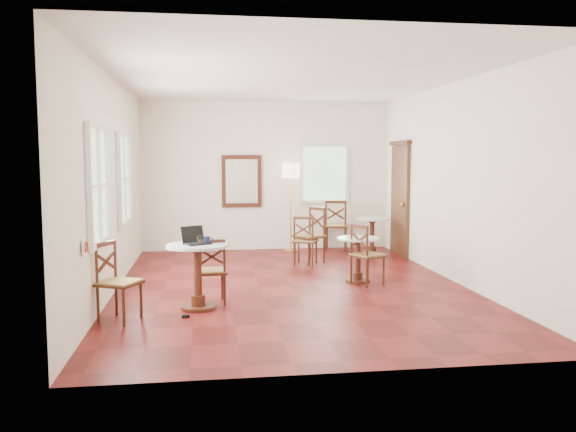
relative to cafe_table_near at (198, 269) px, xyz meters
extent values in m
plane|color=#5E1010|center=(1.33, 1.13, -0.50)|extent=(7.00, 7.00, 0.00)
cube|color=white|center=(1.33, 4.63, 1.00)|extent=(5.00, 0.02, 3.00)
cube|color=white|center=(1.33, -2.37, 1.00)|extent=(5.00, 0.02, 3.00)
cube|color=white|center=(-1.17, 1.13, 1.00)|extent=(0.02, 7.00, 3.00)
cube|color=white|center=(3.83, 1.13, 1.00)|extent=(0.02, 7.00, 3.00)
cube|color=white|center=(1.33, 1.13, 2.50)|extent=(5.00, 7.00, 0.02)
cube|color=#532F17|center=(3.79, 3.53, 0.55)|extent=(0.06, 0.90, 2.10)
cube|color=#451F11|center=(3.77, 3.53, 1.65)|extent=(0.08, 1.02, 0.08)
sphere|color=#BF8C3F|center=(3.73, 3.21, 0.50)|extent=(0.07, 0.07, 0.07)
cube|color=#471E13|center=(0.83, 4.59, 0.90)|extent=(0.80, 0.05, 1.05)
cube|color=white|center=(0.83, 4.56, 0.90)|extent=(0.64, 0.02, 0.88)
cube|color=white|center=(-1.14, -0.97, 0.45)|extent=(0.02, 0.16, 0.16)
torus|color=red|center=(-1.13, -0.97, 0.45)|extent=(0.02, 0.12, 0.12)
cube|color=white|center=(-1.14, -0.07, 1.05)|extent=(0.06, 1.22, 1.42)
cube|color=white|center=(-1.14, 2.13, 1.05)|extent=(0.06, 1.22, 1.42)
cube|color=white|center=(2.53, 4.60, 1.05)|extent=(1.02, 0.06, 1.22)
cylinder|color=#451F11|center=(0.00, 0.00, -0.48)|extent=(0.44, 0.44, 0.04)
cylinder|color=#451F11|center=(0.00, 0.00, -0.39)|extent=(0.17, 0.17, 0.13)
cylinder|color=#471E13|center=(0.00, 0.00, -0.06)|extent=(0.10, 0.10, 0.66)
cylinder|color=#451F11|center=(0.00, 0.00, 0.24)|extent=(0.15, 0.15, 0.07)
cylinder|color=silver|center=(0.00, 0.00, 0.29)|extent=(0.77, 0.77, 0.03)
cylinder|color=#451F11|center=(2.37, 1.27, -0.48)|extent=(0.36, 0.36, 0.04)
cylinder|color=#451F11|center=(2.37, 1.27, -0.41)|extent=(0.15, 0.15, 0.11)
cylinder|color=#471E13|center=(2.37, 1.27, -0.14)|extent=(0.08, 0.08, 0.55)
cylinder|color=#451F11|center=(2.37, 1.27, 0.12)|extent=(0.13, 0.13, 0.05)
cylinder|color=silver|center=(2.37, 1.27, 0.16)|extent=(0.64, 0.64, 0.03)
cylinder|color=#451F11|center=(3.30, 3.69, -0.48)|extent=(0.38, 0.38, 0.04)
cylinder|color=#451F11|center=(3.30, 3.69, -0.40)|extent=(0.15, 0.15, 0.12)
cylinder|color=#471E13|center=(3.30, 3.69, -0.12)|extent=(0.09, 0.09, 0.58)
cylinder|color=#451F11|center=(3.30, 3.69, 0.15)|extent=(0.13, 0.13, 0.06)
cylinder|color=silver|center=(3.30, 3.69, 0.19)|extent=(0.67, 0.67, 0.03)
cylinder|color=#451F11|center=(0.31, 0.46, -0.30)|extent=(0.03, 0.03, 0.40)
cylinder|color=#451F11|center=(0.33, 0.14, -0.30)|extent=(0.03, 0.03, 0.40)
cylinder|color=#451F11|center=(-0.01, 0.44, -0.30)|extent=(0.03, 0.03, 0.40)
cylinder|color=#451F11|center=(0.01, 0.12, -0.30)|extent=(0.03, 0.03, 0.40)
cube|color=#451F11|center=(0.16, 0.29, -0.10)|extent=(0.42, 0.42, 0.03)
cube|color=olive|center=(0.16, 0.29, -0.08)|extent=(0.40, 0.40, 0.04)
cylinder|color=#451F11|center=(0.33, 0.14, 0.12)|extent=(0.03, 0.03, 0.44)
cylinder|color=#451F11|center=(0.01, 0.12, 0.12)|extent=(0.03, 0.03, 0.44)
cube|color=#451F11|center=(0.17, 0.13, 0.32)|extent=(0.34, 0.06, 0.04)
cube|color=#471E13|center=(0.17, 0.13, 0.13)|extent=(0.29, 0.04, 0.20)
cube|color=#471E13|center=(0.17, 0.13, 0.13)|extent=(0.29, 0.04, 0.20)
cylinder|color=#451F11|center=(-0.81, -0.63, -0.29)|extent=(0.03, 0.03, 0.43)
cylinder|color=#451F11|center=(-1.12, -0.47, -0.29)|extent=(0.03, 0.03, 0.43)
cylinder|color=#451F11|center=(-0.66, -0.33, -0.29)|extent=(0.03, 0.03, 0.43)
cylinder|color=#451F11|center=(-0.96, -0.17, -0.29)|extent=(0.03, 0.03, 0.43)
cube|color=#451F11|center=(-0.89, -0.40, -0.07)|extent=(0.56, 0.56, 0.03)
cube|color=olive|center=(-0.89, -0.40, -0.05)|extent=(0.54, 0.54, 0.04)
cylinder|color=#451F11|center=(-1.12, -0.47, 0.17)|extent=(0.03, 0.03, 0.48)
cylinder|color=#451F11|center=(-0.96, -0.17, 0.17)|extent=(0.03, 0.03, 0.48)
cube|color=#451F11|center=(-1.04, -0.32, 0.38)|extent=(0.20, 0.34, 0.05)
cube|color=#471E13|center=(-1.04, -0.32, 0.17)|extent=(0.16, 0.28, 0.21)
cube|color=#471E13|center=(-1.04, -0.32, 0.17)|extent=(0.16, 0.28, 0.21)
cylinder|color=#451F11|center=(2.04, 2.90, -0.30)|extent=(0.03, 0.03, 0.41)
cylinder|color=#451F11|center=(1.92, 2.60, -0.30)|extent=(0.03, 0.03, 0.41)
cylinder|color=#451F11|center=(1.74, 3.02, -0.30)|extent=(0.03, 0.03, 0.41)
cylinder|color=#451F11|center=(1.62, 2.72, -0.30)|extent=(0.03, 0.03, 0.41)
cube|color=#451F11|center=(1.83, 2.81, -0.09)|extent=(0.52, 0.52, 0.03)
cube|color=olive|center=(1.83, 2.81, -0.08)|extent=(0.49, 0.49, 0.04)
cylinder|color=#451F11|center=(1.92, 2.60, 0.13)|extent=(0.03, 0.03, 0.45)
cylinder|color=#451F11|center=(1.62, 2.72, 0.13)|extent=(0.03, 0.03, 0.45)
cube|color=#451F11|center=(1.77, 2.66, 0.34)|extent=(0.33, 0.16, 0.05)
cube|color=#471E13|center=(1.77, 2.66, 0.14)|extent=(0.28, 0.13, 0.20)
cube|color=#471E13|center=(1.77, 2.66, 0.14)|extent=(0.28, 0.13, 0.20)
cylinder|color=#451F11|center=(2.69, 1.01, -0.29)|extent=(0.03, 0.03, 0.42)
cylinder|color=#451F11|center=(2.39, 0.85, -0.29)|extent=(0.03, 0.03, 0.42)
cylinder|color=#451F11|center=(2.54, 1.31, -0.29)|extent=(0.03, 0.03, 0.42)
cylinder|color=#451F11|center=(2.24, 1.15, -0.29)|extent=(0.03, 0.03, 0.42)
cube|color=#451F11|center=(2.47, 1.08, -0.07)|extent=(0.56, 0.56, 0.03)
cube|color=olive|center=(2.47, 1.08, -0.06)|extent=(0.53, 0.53, 0.04)
cylinder|color=#451F11|center=(2.39, 0.85, 0.16)|extent=(0.03, 0.03, 0.47)
cylinder|color=#451F11|center=(2.24, 1.15, 0.16)|extent=(0.03, 0.03, 0.47)
cube|color=#451F11|center=(2.32, 1.00, 0.37)|extent=(0.19, 0.33, 0.05)
cube|color=#471E13|center=(2.32, 1.00, 0.17)|extent=(0.16, 0.28, 0.21)
cube|color=#471E13|center=(2.32, 1.00, 0.17)|extent=(0.16, 0.28, 0.21)
cylinder|color=#451F11|center=(2.96, 4.45, -0.26)|extent=(0.04, 0.04, 0.48)
cylinder|color=#451F11|center=(2.86, 4.07, -0.26)|extent=(0.04, 0.04, 0.48)
cylinder|color=#451F11|center=(2.59, 4.55, -0.26)|extent=(0.04, 0.04, 0.48)
cylinder|color=#451F11|center=(2.48, 4.18, -0.26)|extent=(0.04, 0.04, 0.48)
cube|color=#451F11|center=(2.72, 4.31, -0.01)|extent=(0.58, 0.58, 0.03)
cube|color=olive|center=(2.72, 4.31, 0.00)|extent=(0.55, 0.55, 0.04)
cylinder|color=#451F11|center=(2.86, 4.07, 0.25)|extent=(0.04, 0.04, 0.54)
cylinder|color=#451F11|center=(2.48, 4.18, 0.25)|extent=(0.04, 0.04, 0.54)
cube|color=#451F11|center=(2.67, 4.12, 0.50)|extent=(0.40, 0.14, 0.05)
cube|color=#471E13|center=(2.67, 4.12, 0.26)|extent=(0.34, 0.12, 0.24)
cube|color=#471E13|center=(2.67, 4.12, 0.26)|extent=(0.34, 0.12, 0.24)
cylinder|color=#451F11|center=(1.67, 3.02, -0.27)|extent=(0.04, 0.04, 0.46)
cylinder|color=#451F11|center=(1.98, 3.23, -0.27)|extent=(0.04, 0.04, 0.46)
cylinder|color=#451F11|center=(1.88, 2.71, -0.27)|extent=(0.04, 0.04, 0.46)
cylinder|color=#451F11|center=(2.19, 2.91, -0.27)|extent=(0.04, 0.04, 0.46)
cube|color=#451F11|center=(1.93, 2.97, -0.03)|extent=(0.63, 0.63, 0.03)
cube|color=olive|center=(1.93, 2.97, -0.02)|extent=(0.60, 0.60, 0.04)
cylinder|color=#451F11|center=(1.98, 3.23, 0.22)|extent=(0.04, 0.04, 0.52)
cylinder|color=#451F11|center=(2.19, 2.91, 0.22)|extent=(0.04, 0.04, 0.52)
cube|color=#451F11|center=(2.09, 3.07, 0.46)|extent=(0.24, 0.35, 0.05)
cube|color=#471E13|center=(2.09, 3.07, 0.23)|extent=(0.20, 0.29, 0.23)
cube|color=#471E13|center=(2.09, 3.07, 0.23)|extent=(0.20, 0.29, 0.23)
cylinder|color=#BF8C3F|center=(1.78, 4.28, -0.49)|extent=(0.28, 0.28, 0.03)
cylinder|color=#BF8C3F|center=(1.78, 4.28, 0.31)|extent=(0.02, 0.02, 1.62)
cylinder|color=beige|center=(1.78, 4.28, 1.12)|extent=(0.35, 0.35, 0.30)
cube|color=black|center=(-0.01, 0.01, 0.32)|extent=(0.37, 0.34, 0.02)
cube|color=black|center=(-0.01, 0.01, 0.33)|extent=(0.28, 0.23, 0.00)
cube|color=black|center=(-0.06, 0.11, 0.42)|extent=(0.29, 0.20, 0.20)
cube|color=silver|center=(-0.06, 0.11, 0.42)|extent=(0.25, 0.17, 0.17)
ellipsoid|color=black|center=(-0.09, -0.06, 0.32)|extent=(0.09, 0.07, 0.03)
cylinder|color=#0F1333|center=(0.12, 0.04, 0.35)|extent=(0.08, 0.08, 0.09)
torus|color=#0F1333|center=(0.16, 0.04, 0.35)|extent=(0.06, 0.01, 0.06)
cylinder|color=white|center=(0.03, -0.01, 0.36)|extent=(0.07, 0.07, 0.11)
cube|color=black|center=(-0.14, -0.38, -0.48)|extent=(0.09, 0.05, 0.04)
camera|label=1|loc=(0.12, -7.17, 1.37)|focal=36.31mm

